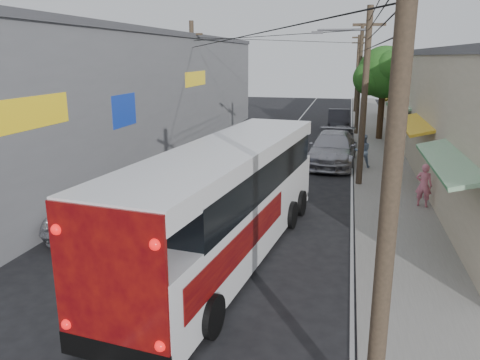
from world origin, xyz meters
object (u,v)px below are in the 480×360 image
Objects in this scene: parked_car_far at (339,120)px; jeepney at (98,210)px; parked_car_mid at (342,135)px; coach_bus at (229,199)px; parked_suv at (333,149)px; pedestrian_near at (424,185)px; pedestrian_far at (363,151)px.

jeepney is at bearing -108.48° from parked_car_far.
parked_car_mid is (8.00, 18.47, -0.03)m from jeepney.
coach_bus is at bearing -96.66° from parked_car_mid.
parked_suv is 13.20m from parked_car_far.
coach_bus is 13.57m from parked_suv.
parked_car_far is at bearing 91.46° from coach_bus.
coach_bus reaches higher than parked_car_mid.
jeepney is 12.39m from pedestrian_near.
coach_bus reaches higher than parked_car_far.
parked_car_mid is at bearing -89.71° from pedestrian_far.
parked_car_mid is 14.04m from pedestrian_near.
jeepney is at bearing -118.57° from parked_suv.
parked_suv is 8.26m from pedestrian_near.
parked_car_far is at bearing 95.38° from parked_car_mid.
jeepney is 2.82× the size of pedestrian_near.
pedestrian_near reaches higher than parked_car_mid.
pedestrian_near is at bearing -59.24° from parked_suv.
coach_bus reaches higher than parked_suv.
coach_bus is 13.07m from pedestrian_far.
pedestrian_near is at bearing 99.84° from pedestrian_far.
jeepney is at bearing 174.60° from coach_bus.
parked_suv reaches higher than jeepney.
pedestrian_near reaches higher than parked_car_far.
parked_suv is at bearing -43.13° from pedestrian_near.
coach_bus is 2.48× the size of jeepney.
jeepney is 14.54m from pedestrian_far.
coach_bus is 6.84× the size of pedestrian_far.
jeepney reaches higher than parked_car_mid.
pedestrian_far is (1.60, -14.13, 0.19)m from parked_car_far.
parked_suv is 1.86m from pedestrian_far.
parked_car_mid is at bearing 63.04° from jeepney.
coach_bus is at bearing -97.64° from parked_suv.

